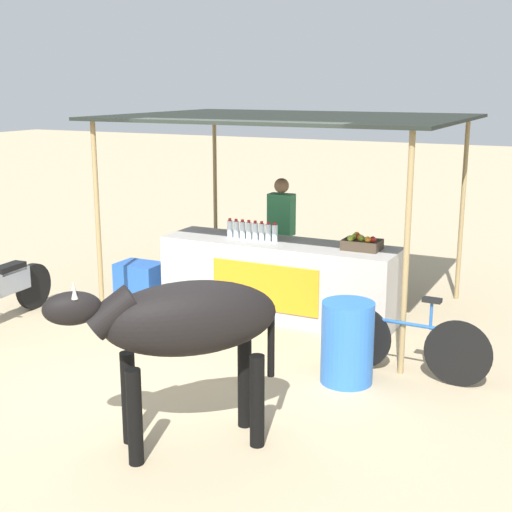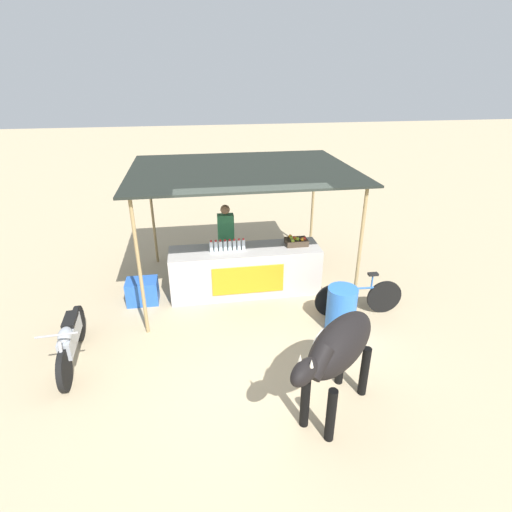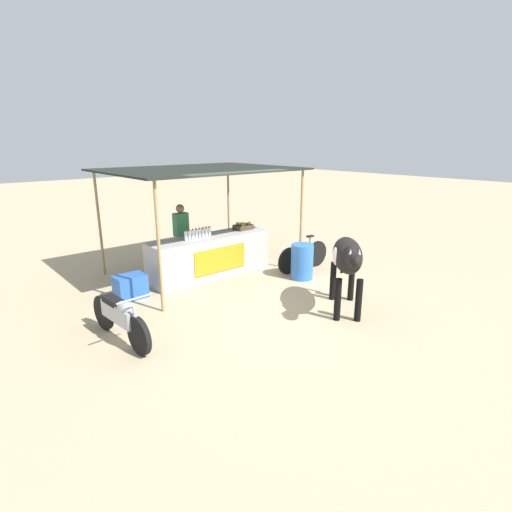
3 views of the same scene
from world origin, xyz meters
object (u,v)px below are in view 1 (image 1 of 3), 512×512
Objects in this scene: cooler_box at (140,280)px; water_barrel at (347,342)px; stall_counter at (279,279)px; bicycle_leaning at (408,343)px; cow at (182,324)px; vendor_behind_counter at (281,237)px; fruit_crate at (362,243)px.

cooler_box is 0.73× the size of water_barrel.
cooler_box is at bearing -177.29° from stall_counter.
stall_counter reaches higher than bicycle_leaning.
cow reaches higher than bicycle_leaning.
stall_counter is 2.16m from water_barrel.
bicycle_leaning is (1.96, -1.18, -0.13)m from stall_counter.
vendor_behind_counter is at bearing 139.55° from bicycle_leaning.
stall_counter is 1.19m from fruit_crate.
vendor_behind_counter reaches higher than bicycle_leaning.
cooler_box is (-1.75, -0.85, -0.61)m from vendor_behind_counter.
bicycle_leaning is at bearing -40.45° from vendor_behind_counter.
water_barrel is (3.52, -1.49, 0.17)m from cooler_box.
vendor_behind_counter is at bearing 112.27° from stall_counter.
stall_counter is 3.66× the size of water_barrel.
bicycle_leaning is (0.50, 0.41, -0.06)m from water_barrel.
cooler_box is 3.83m from water_barrel.
water_barrel is (1.77, -2.34, -0.44)m from vendor_behind_counter.
cow is 2.62m from bicycle_leaning.
stall_counter is at bearing 132.67° from water_barrel.
cooler_box is at bearing -177.34° from fruit_crate.
vendor_behind_counter is 0.99× the size of bicycle_leaning.
stall_counter is 1.82× the size of vendor_behind_counter.
vendor_behind_counter is 2.04m from cooler_box.
stall_counter is 1.81× the size of bicycle_leaning.
vendor_behind_counter is 2.01× the size of water_barrel.
fruit_crate is 1.55m from vendor_behind_counter.
water_barrel is (1.46, -1.59, -0.07)m from stall_counter.
cow reaches higher than cooler_box.
cow reaches higher than water_barrel.
bicycle_leaning is (1.26, 2.19, -0.69)m from cow.
water_barrel is at bearing -140.86° from bicycle_leaning.
stall_counter reaches higher than water_barrel.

